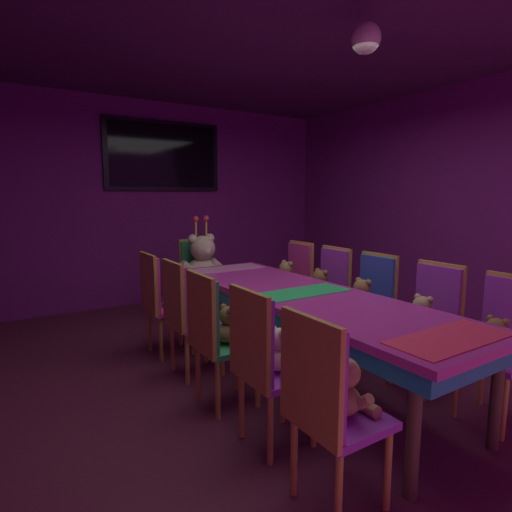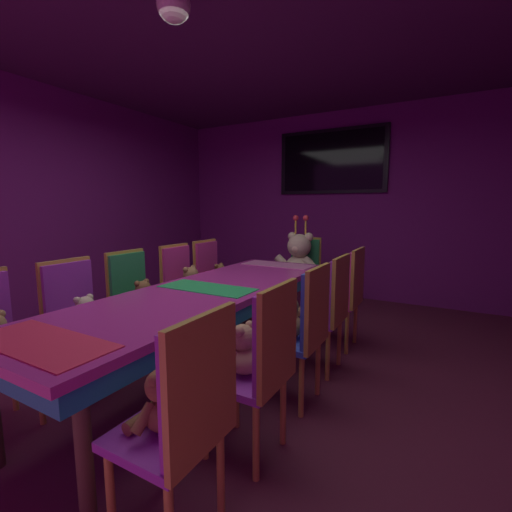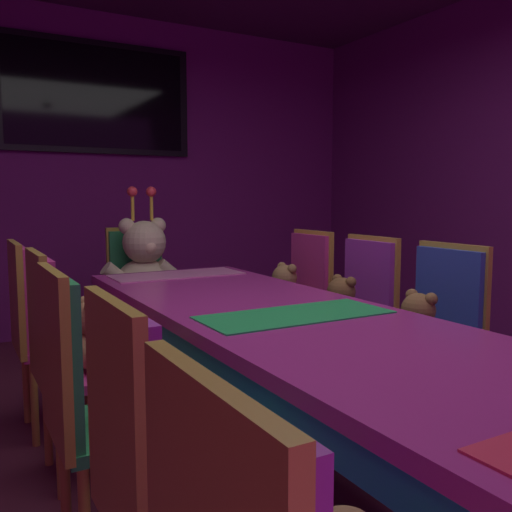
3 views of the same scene
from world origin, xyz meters
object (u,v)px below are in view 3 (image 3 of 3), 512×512
teddy_left_4 (64,320)px  teddy_right_2 (417,330)px  chair_left_3 (59,343)px  throne_chair (138,282)px  teddy_left_3 (94,339)px  chair_left_4 (34,318)px  chair_right_4 (303,290)px  teddy_right_4 (284,292)px  teddy_left_1 (206,456)px  banquet_table (295,336)px  teddy_right_3 (340,309)px  king_teddy_bear (145,267)px  chair_left_2 (82,388)px  chair_right_2 (439,326)px  chair_right_3 (361,306)px  wall_tv (97,98)px  teddy_left_2 (126,386)px  chair_left_1 (150,462)px

teddy_left_4 → teddy_right_2: (1.36, -1.12, 0.02)m
chair_left_3 → throne_chair: (0.80, 1.46, 0.00)m
teddy_left_3 → chair_left_4: bearing=107.1°
chair_right_4 → teddy_right_4: 0.15m
teddy_left_3 → throne_chair: (0.65, 1.46, 0.00)m
teddy_left_1 → banquet_table: bearing=42.6°
teddy_left_3 → chair_right_4: 1.58m
teddy_right_3 → king_teddy_bear: king_teddy_bear is taller
throne_chair → chair_left_2: bearing=-21.9°
throne_chair → teddy_right_3: bearing=24.8°
teddy_left_1 → teddy_right_4: bearing=52.9°
teddy_left_1 → chair_right_2: chair_right_2 is taller
chair_left_2 → chair_right_3: bearing=19.9°
chair_left_4 → teddy_left_4: bearing=0.0°
teddy_left_3 → chair_right_2: chair_right_2 is taller
teddy_right_3 → chair_right_3: bearing=-180.0°
teddy_left_1 → chair_right_4: size_ratio=0.29×
chair_left_4 → chair_left_3: bearing=-87.5°
teddy_left_4 → teddy_right_4: 1.35m
teddy_left_3 → chair_left_3: bearing=-180.0°
chair_left_2 → teddy_right_2: (1.51, 0.04, -0.00)m
teddy_right_2 → wall_tv: size_ratio=0.20×
teddy_right_3 → throne_chair: 1.62m
chair_left_3 → wall_tv: bearing=72.5°
teddy_left_4 → throne_chair: 1.13m
chair_left_4 → throne_chair: size_ratio=1.00×
teddy_left_4 → teddy_right_3: teddy_right_3 is taller
teddy_right_2 → king_teddy_bear: bearing=-70.0°
chair_right_2 → teddy_right_2: size_ratio=2.94×
teddy_left_2 → teddy_left_4: teddy_left_2 is taller
banquet_table → teddy_right_4: 1.34m
teddy_left_3 → throne_chair: 1.60m
teddy_right_4 → chair_left_1: bearing=50.1°
teddy_left_4 → chair_right_2: size_ratio=0.28×
king_teddy_bear → wall_tv: (-0.00, 1.22, 1.33)m
chair_left_2 → teddy_right_2: 1.51m
chair_left_4 → wall_tv: wall_tv is taller
chair_right_3 → teddy_right_4: 0.60m
teddy_left_1 → chair_left_3: chair_left_3 is taller
teddy_left_4 → chair_right_4: bearing=0.7°
chair_left_4 → chair_right_2: (1.65, -1.12, 0.00)m
teddy_right_4 → throne_chair: bearing=-52.8°
teddy_right_4 → teddy_right_2: bearing=90.2°
teddy_right_2 → teddy_left_4: bearing=-39.6°
teddy_left_1 → chair_left_2: chair_left_2 is taller
chair_right_3 → king_teddy_bear: size_ratio=1.21×
chair_left_1 → chair_left_2: 0.58m
chair_left_4 → chair_right_4: 1.64m
chair_right_3 → teddy_right_3: (-0.15, -0.00, -0.00)m
teddy_left_2 → teddy_right_2: 1.37m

